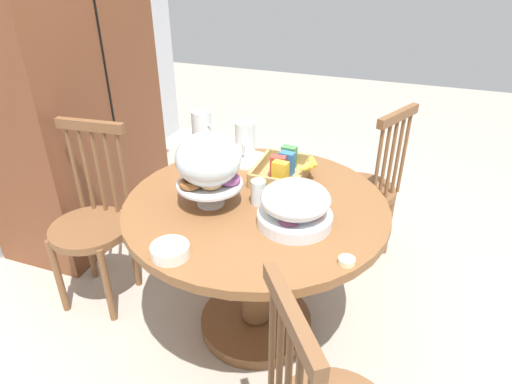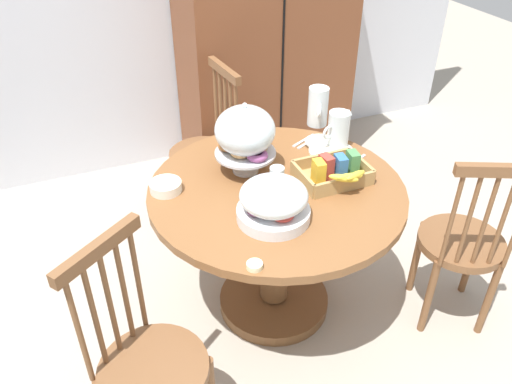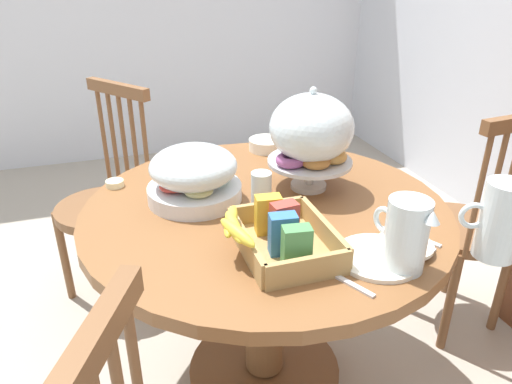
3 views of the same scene
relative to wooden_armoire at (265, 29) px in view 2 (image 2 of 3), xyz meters
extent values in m
plane|color=#A89E8E|center=(-0.64, -1.50, -0.98)|extent=(10.00, 10.00, 0.00)
cube|color=brown|center=(0.00, 0.00, -0.03)|extent=(1.10, 0.56, 1.90)
cube|color=black|center=(0.00, -0.28, 0.06)|extent=(0.01, 0.01, 1.52)
cylinder|color=brown|center=(-0.54, -1.39, -0.26)|extent=(1.15, 1.15, 0.04)
cylinder|color=brown|center=(-0.54, -1.39, -0.60)|extent=(0.14, 0.14, 0.63)
cylinder|color=brown|center=(-0.54, -1.39, -0.95)|extent=(0.56, 0.56, 0.06)
cylinder|color=brown|center=(-1.25, -1.90, -0.53)|extent=(0.40, 0.40, 0.04)
cylinder|color=brown|center=(-1.22, -1.70, -0.76)|extent=(0.04, 0.04, 0.45)
cylinder|color=brown|center=(-1.46, -1.85, -0.29)|extent=(0.02, 0.02, 0.48)
cylinder|color=brown|center=(-1.40, -1.81, -0.29)|extent=(0.02, 0.02, 0.48)
cylinder|color=brown|center=(-1.34, -1.77, -0.29)|extent=(0.02, 0.02, 0.48)
cylinder|color=brown|center=(-1.29, -1.73, -0.29)|extent=(0.02, 0.02, 0.48)
cylinder|color=brown|center=(-1.23, -1.69, -0.29)|extent=(0.02, 0.02, 0.48)
cube|color=brown|center=(-1.34, -1.77, -0.03)|extent=(0.31, 0.24, 0.05)
cylinder|color=brown|center=(0.25, -1.75, -0.53)|extent=(0.40, 0.40, 0.04)
cylinder|color=brown|center=(0.44, -1.68, -0.76)|extent=(0.04, 0.04, 0.45)
cylinder|color=brown|center=(0.19, -1.57, -0.76)|extent=(0.04, 0.04, 0.45)
cylinder|color=brown|center=(0.32, -1.94, -0.76)|extent=(0.04, 0.04, 0.45)
cylinder|color=brown|center=(0.07, -1.82, -0.76)|extent=(0.04, 0.04, 0.45)
cylinder|color=brown|center=(0.25, -1.93, -0.29)|extent=(0.02, 0.02, 0.48)
cylinder|color=brown|center=(0.19, -1.90, -0.29)|extent=(0.02, 0.02, 0.48)
cylinder|color=brown|center=(0.12, -1.87, -0.29)|extent=(0.02, 0.02, 0.48)
cylinder|color=brown|center=(0.06, -1.84, -0.29)|extent=(0.02, 0.02, 0.48)
cube|color=brown|center=(0.19, -1.90, -0.03)|extent=(0.34, 0.18, 0.05)
cylinder|color=brown|center=(-0.62, -0.52, -0.53)|extent=(0.40, 0.40, 0.04)
cylinder|color=brown|center=(-0.78, -0.39, -0.76)|extent=(0.04, 0.04, 0.45)
cylinder|color=brown|center=(-0.75, -0.67, -0.76)|extent=(0.04, 0.04, 0.45)
cylinder|color=brown|center=(-0.50, -0.36, -0.76)|extent=(0.04, 0.04, 0.45)
cylinder|color=brown|center=(-0.47, -0.64, -0.76)|extent=(0.04, 0.04, 0.45)
cylinder|color=brown|center=(-0.48, -0.36, -0.29)|extent=(0.02, 0.02, 0.48)
cylinder|color=brown|center=(-0.47, -0.43, -0.29)|extent=(0.02, 0.02, 0.48)
cylinder|color=brown|center=(-0.46, -0.50, -0.29)|extent=(0.02, 0.02, 0.48)
cylinder|color=brown|center=(-0.46, -0.57, -0.29)|extent=(0.02, 0.02, 0.48)
cylinder|color=brown|center=(-0.45, -0.64, -0.29)|extent=(0.02, 0.02, 0.48)
cube|color=brown|center=(-0.46, -0.50, -0.03)|extent=(0.07, 0.36, 0.05)
cylinder|color=silver|center=(-0.62, -1.21, -0.24)|extent=(0.12, 0.12, 0.02)
cylinder|color=silver|center=(-0.62, -1.21, -0.20)|extent=(0.03, 0.03, 0.09)
cylinder|color=silver|center=(-0.62, -1.21, -0.15)|extent=(0.28, 0.28, 0.01)
torus|color=#B27033|center=(-0.56, -1.21, -0.12)|extent=(0.10, 0.10, 0.03)
torus|color=#D19347|center=(-0.58, -1.14, -0.12)|extent=(0.10, 0.10, 0.03)
torus|color=#935628|center=(-0.68, -1.15, -0.12)|extent=(0.10, 0.10, 0.03)
torus|color=tan|center=(-0.65, -1.23, -0.12)|extent=(0.10, 0.10, 0.03)
torus|color=#994C84|center=(-0.59, -1.29, -0.12)|extent=(0.10, 0.10, 0.03)
ellipsoid|color=silver|center=(-0.62, -1.21, -0.03)|extent=(0.27, 0.27, 0.22)
sphere|color=silver|center=(-0.62, -1.21, 0.09)|extent=(0.02, 0.02, 0.02)
cylinder|color=silver|center=(-0.65, -1.59, -0.22)|extent=(0.30, 0.30, 0.05)
ellipsoid|color=beige|center=(-0.58, -1.59, -0.18)|extent=(0.09, 0.09, 0.03)
ellipsoid|color=#8CBF59|center=(-0.66, -1.52, -0.18)|extent=(0.09, 0.09, 0.03)
ellipsoid|color=#6B2D4C|center=(-0.72, -1.59, -0.18)|extent=(0.09, 0.09, 0.03)
ellipsoid|color=#CC3D33|center=(-0.64, -1.66, -0.18)|extent=(0.09, 0.09, 0.03)
ellipsoid|color=silver|center=(-0.65, -1.59, -0.13)|extent=(0.28, 0.28, 0.13)
cylinder|color=silver|center=(-0.11, -1.17, -0.15)|extent=(0.11, 0.11, 0.19)
cylinder|color=orange|center=(-0.11, -1.17, -0.18)|extent=(0.09, 0.09, 0.13)
cone|color=silver|center=(-0.05, -1.16, -0.07)|extent=(0.04, 0.04, 0.03)
torus|color=silver|center=(-0.18, -1.19, -0.14)|extent=(0.07, 0.03, 0.07)
cylinder|color=silver|center=(-0.09, -0.91, -0.14)|extent=(0.11, 0.11, 0.21)
cylinder|color=white|center=(-0.09, -0.91, -0.17)|extent=(0.09, 0.09, 0.14)
cone|color=silver|center=(-0.06, -0.86, -0.05)|extent=(0.05, 0.05, 0.03)
torus|color=silver|center=(-0.11, -0.98, -0.13)|extent=(0.04, 0.07, 0.07)
cube|color=tan|center=(-0.28, -1.42, -0.24)|extent=(0.30, 0.22, 0.01)
cube|color=tan|center=(-0.28, -1.53, -0.21)|extent=(0.30, 0.02, 0.07)
cube|color=tan|center=(-0.28, -1.31, -0.21)|extent=(0.30, 0.02, 0.07)
cube|color=tan|center=(-0.43, -1.42, -0.21)|extent=(0.02, 0.22, 0.07)
cube|color=tan|center=(-0.13, -1.42, -0.21)|extent=(0.02, 0.22, 0.07)
cube|color=gold|center=(-0.36, -1.44, -0.18)|extent=(0.05, 0.07, 0.11)
cube|color=#B23D33|center=(-0.31, -1.41, -0.18)|extent=(0.05, 0.07, 0.11)
cube|color=#336BAD|center=(-0.25, -1.44, -0.18)|extent=(0.05, 0.08, 0.11)
cube|color=#47894C|center=(-0.19, -1.43, -0.18)|extent=(0.05, 0.08, 0.11)
ellipsoid|color=yellow|center=(-0.31, -1.56, -0.15)|extent=(0.14, 0.08, 0.05)
ellipsoid|color=yellow|center=(-0.28, -1.56, -0.15)|extent=(0.13, 0.03, 0.05)
ellipsoid|color=yellow|center=(-0.25, -1.56, -0.15)|extent=(0.14, 0.08, 0.05)
cylinder|color=white|center=(-0.17, -1.21, -0.24)|extent=(0.22, 0.22, 0.01)
cylinder|color=white|center=(-0.18, -1.12, -0.23)|extent=(0.15, 0.15, 0.01)
cylinder|color=white|center=(-1.00, -1.23, -0.22)|extent=(0.14, 0.14, 0.04)
cylinder|color=silver|center=(-0.55, -1.40, -0.19)|extent=(0.06, 0.06, 0.11)
cylinder|color=beige|center=(-0.83, -1.83, -0.23)|extent=(0.06, 0.06, 0.02)
cube|color=silver|center=(-0.23, -1.08, -0.24)|extent=(0.16, 0.09, 0.01)
cube|color=silver|center=(-0.24, -1.06, -0.24)|extent=(0.16, 0.09, 0.01)
cube|color=silver|center=(-0.11, -1.34, -0.24)|extent=(0.16, 0.09, 0.01)
camera|label=1|loc=(-2.11, -1.95, 0.75)|focal=31.39mm
camera|label=2|loc=(-1.36, -3.11, 1.05)|focal=36.48mm
camera|label=3|loc=(0.73, -1.83, 0.46)|focal=33.82mm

